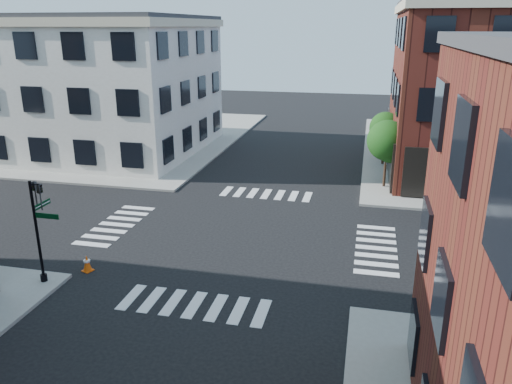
{
  "coord_description": "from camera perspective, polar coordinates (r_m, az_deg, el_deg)",
  "views": [
    {
      "loc": [
        6.18,
        -23.26,
        10.44
      ],
      "look_at": [
        0.91,
        -0.03,
        2.5
      ],
      "focal_mm": 35.0,
      "sensor_mm": 36.0,
      "label": 1
    }
  ],
  "objects": [
    {
      "name": "traffic_cone",
      "position": [
        23.73,
        -18.74,
        -7.74
      ],
      "size": [
        0.54,
        0.54,
        0.77
      ],
      "rotation": [
        0.0,
        0.0,
        -0.37
      ],
      "color": "#F1570A",
      "rests_on": "ground"
    },
    {
      "name": "tree_near",
      "position": [
        34.05,
        14.88,
        5.47
      ],
      "size": [
        2.69,
        2.69,
        4.49
      ],
      "color": "black",
      "rests_on": "ground"
    },
    {
      "name": "building_nw",
      "position": [
        46.9,
        -20.18,
        11.29
      ],
      "size": [
        22.0,
        16.0,
        11.0
      ],
      "primitive_type": "cube",
      "color": "silver",
      "rests_on": "ground"
    },
    {
      "name": "tree_far",
      "position": [
        39.98,
        14.64,
        6.93
      ],
      "size": [
        2.43,
        2.43,
        4.07
      ],
      "color": "black",
      "rests_on": "ground"
    },
    {
      "name": "sidewalk_nw",
      "position": [
        52.96,
        -18.51,
        6.2
      ],
      "size": [
        30.0,
        30.0,
        0.15
      ],
      "primitive_type": "cube",
      "color": "gray",
      "rests_on": "ground"
    },
    {
      "name": "ground",
      "position": [
        26.23,
        -1.93,
        -5.03
      ],
      "size": [
        120.0,
        120.0,
        0.0
      ],
      "primitive_type": "plane",
      "color": "black",
      "rests_on": "ground"
    },
    {
      "name": "signal_pole",
      "position": [
        22.34,
        -23.55,
        -3.02
      ],
      "size": [
        1.29,
        1.24,
        4.6
      ],
      "color": "black",
      "rests_on": "ground"
    }
  ]
}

